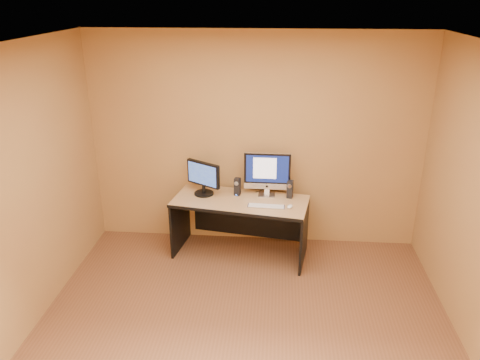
# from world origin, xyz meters

# --- Properties ---
(floor) EXTENTS (4.00, 4.00, 0.00)m
(floor) POSITION_xyz_m (0.00, 0.00, 0.00)
(floor) COLOR brown
(floor) RESTS_ON ground
(walls) EXTENTS (4.00, 4.00, 2.60)m
(walls) POSITION_xyz_m (0.00, 0.00, 1.30)
(walls) COLOR olive
(walls) RESTS_ON ground
(ceiling) EXTENTS (4.00, 4.00, 0.00)m
(ceiling) POSITION_xyz_m (0.00, 0.00, 2.60)
(ceiling) COLOR white
(ceiling) RESTS_ON walls
(desk) EXTENTS (1.64, 0.92, 0.72)m
(desk) POSITION_xyz_m (-0.15, 1.58, 0.36)
(desk) COLOR tan
(desk) RESTS_ON ground
(imac) EXTENTS (0.56, 0.21, 0.53)m
(imac) POSITION_xyz_m (0.15, 1.75, 0.99)
(imac) COLOR #BBBBC0
(imac) RESTS_ON desk
(second_monitor) EXTENTS (0.52, 0.44, 0.41)m
(second_monitor) POSITION_xyz_m (-0.60, 1.72, 0.92)
(second_monitor) COLOR black
(second_monitor) RESTS_ON desk
(speaker_left) EXTENTS (0.08, 0.08, 0.21)m
(speaker_left) POSITION_xyz_m (-0.19, 1.73, 0.83)
(speaker_left) COLOR black
(speaker_left) RESTS_ON desk
(speaker_right) EXTENTS (0.08, 0.08, 0.21)m
(speaker_right) POSITION_xyz_m (0.43, 1.70, 0.83)
(speaker_right) COLOR black
(speaker_right) RESTS_ON desk
(keyboard) EXTENTS (0.42, 0.14, 0.02)m
(keyboard) POSITION_xyz_m (0.16, 1.42, 0.73)
(keyboard) COLOR #BCBCC1
(keyboard) RESTS_ON desk
(mouse) EXTENTS (0.09, 0.11, 0.03)m
(mouse) POSITION_xyz_m (0.43, 1.42, 0.74)
(mouse) COLOR white
(mouse) RESTS_ON desk
(cable_a) EXTENTS (0.07, 0.21, 0.01)m
(cable_a) POSITION_xyz_m (0.17, 1.87, 0.72)
(cable_a) COLOR black
(cable_a) RESTS_ON desk
(cable_b) EXTENTS (0.13, 0.13, 0.01)m
(cable_b) POSITION_xyz_m (0.08, 1.88, 0.72)
(cable_b) COLOR black
(cable_b) RESTS_ON desk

